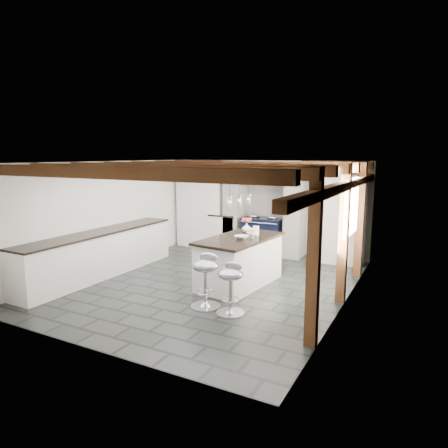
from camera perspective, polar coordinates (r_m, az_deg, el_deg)
The scene contains 6 objects.
ground at distance 7.75m, azimuth -2.06°, elevation -8.43°, with size 6.00×6.00×0.00m, color black.
room_shell at distance 9.00m, azimuth -0.97°, elevation 1.13°, with size 6.00×6.03×6.00m.
range_cooker at distance 9.97m, azimuth 5.61°, elevation -1.56°, with size 1.00×0.63×0.99m.
kitchen_island at distance 7.56m, azimuth 2.27°, elevation -5.22°, with size 1.16×1.94×1.22m.
bar_stool_near at distance 6.16m, azimuth 0.96°, elevation -8.34°, with size 0.44×0.44×0.82m.
bar_stool_far at distance 6.41m, azimuth -2.64°, elevation -7.18°, with size 0.51×0.51×0.89m.
Camera 1 is at (3.68, -6.38, 2.43)m, focal length 32.00 mm.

